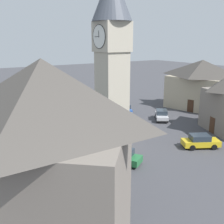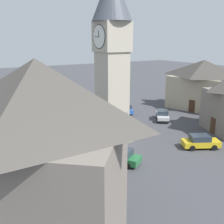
{
  "view_description": "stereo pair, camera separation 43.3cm",
  "coord_description": "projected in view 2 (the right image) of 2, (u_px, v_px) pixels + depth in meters",
  "views": [
    {
      "loc": [
        -26.34,
        17.79,
        11.79
      ],
      "look_at": [
        0.0,
        0.0,
        3.53
      ],
      "focal_mm": 44.59,
      "sensor_mm": 36.0,
      "label": 1
    },
    {
      "loc": [
        -26.58,
        17.43,
        11.79
      ],
      "look_at": [
        0.0,
        0.0,
        3.53
      ],
      "focal_mm": 44.59,
      "sensor_mm": 36.0,
      "label": 2
    }
  ],
  "objects": [
    {
      "name": "tree",
      "position": [
        50.0,
        134.0,
        22.07
      ],
      "size": [
        4.08,
        4.08,
        6.63
      ],
      "color": "brown",
      "rests_on": "ground"
    },
    {
      "name": "car_red_corner",
      "position": [
        163.0,
        115.0,
        41.94
      ],
      "size": [
        4.27,
        3.91,
        1.53
      ],
      "color": "silver",
      "rests_on": "ground"
    },
    {
      "name": "building_terrace_right",
      "position": [
        42.0,
        175.0,
        13.09
      ],
      "size": [
        10.5,
        10.53,
        11.05
      ],
      "color": "slate",
      "rests_on": "ground"
    },
    {
      "name": "car_white_side",
      "position": [
        120.0,
        156.0,
        27.2
      ],
      "size": [
        4.41,
        3.54,
        1.53
      ],
      "color": "#236B38",
      "rests_on": "ground"
    },
    {
      "name": "ground_plane",
      "position": [
        112.0,
        140.0,
        33.73
      ],
      "size": [
        200.0,
        200.0,
        0.0
      ],
      "primitive_type": "plane",
      "color": "#424247"
    },
    {
      "name": "pedestrian",
      "position": [
        32.0,
        130.0,
        34.14
      ],
      "size": [
        0.51,
        0.35,
        1.69
      ],
      "color": "black",
      "rests_on": "ground"
    },
    {
      "name": "building_hall_far",
      "position": [
        203.0,
        84.0,
        47.78
      ],
      "size": [
        12.45,
        8.92,
        8.53
      ],
      "color": "tan",
      "rests_on": "ground"
    },
    {
      "name": "car_blue_kerb",
      "position": [
        201.0,
        142.0,
        31.09
      ],
      "size": [
        3.5,
        4.42,
        1.53
      ],
      "color": "gold",
      "rests_on": "ground"
    },
    {
      "name": "car_silver_kerb",
      "position": [
        125.0,
        109.0,
        46.03
      ],
      "size": [
        4.46,
        3.09,
        1.53
      ],
      "color": "#2D5BB7",
      "rests_on": "ground"
    },
    {
      "name": "clock_tower",
      "position": [
        112.0,
        44.0,
        30.88
      ],
      "size": [
        4.47,
        4.47,
        19.45
      ],
      "color": "#A59C89",
      "rests_on": "ground"
    }
  ]
}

